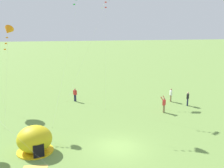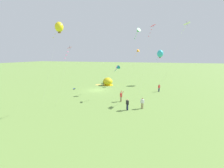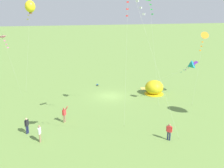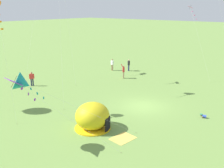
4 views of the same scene
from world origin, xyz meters
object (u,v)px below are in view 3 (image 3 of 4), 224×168
Objects in this scene: toddler_crawling at (98,85)px; person_center_field at (27,125)px; person_with_toddler at (169,131)px; kite_teal at (190,66)px; person_near_tent at (40,133)px; kite_pink at (4,41)px; kite_yellow at (30,6)px; popup_tent at (154,88)px; person_flying_kite at (64,114)px; kite_purple at (193,64)px; kite_orange at (204,37)px.

toddler_crawling is 17.86m from person_center_field.
person_with_toddler is 0.24× the size of kite_teal.
person_near_tent is 13.10m from kite_pink.
person_center_field is 0.24× the size of kite_teal.
person_with_toddler is (-13.46, 4.55, 0.00)m from person_center_field.
person_near_tent is at bearing 93.09° from kite_yellow.
kite_yellow is (16.72, -2.49, 11.46)m from popup_tent.
popup_tent is at bearing -18.72° from kite_teal.
person_with_toddler is (-3.53, 19.38, 0.79)m from toddler_crawling.
person_flying_kite is 0.32× the size of kite_purple.
kite_purple is (-9.06, -12.11, 3.56)m from person_with_toddler.
kite_yellow is (-0.59, -11.36, 11.50)m from person_center_field.
person_center_field is at bearing 18.56° from kite_purple.
person_with_toddler reaches higher than toddler_crawling.
kite_yellow reaches higher than person_with_toddler.
toddler_crawling is 14.83m from kite_teal.
kite_yellow is 6.05m from kite_pink.
person_with_toddler is 23.47m from kite_yellow.
kite_teal is (-12.05, 7.54, 4.25)m from toddler_crawling.
toddler_crawling is 0.32× the size of person_with_toddler.
popup_tent is at bearing -70.72° from kite_orange.
kite_orange is 7.84m from kite_teal.
kite_pink is (22.43, -6.56, -0.58)m from kite_orange.
kite_teal is at bearing 147.96° from toddler_crawling.
person_flying_kite is at bearing 16.62° from kite_teal.
kite_teal reaches higher than person_center_field.
kite_pink is (19.80, 0.94, 7.55)m from popup_tent.
kite_orange reaches higher than person_flying_kite.
person_flying_kite is at bearing 64.87° from toddler_crawling.
person_center_field is 0.29× the size of kite_purple.
person_near_tent is at bearing -11.63° from person_with_toddler.
popup_tent is 20.42m from kite_yellow.
kite_pink is at bearing -43.64° from person_flying_kite.
person_flying_kite is at bearing 108.97° from kite_yellow.
kite_yellow is (0.72, -13.41, 11.50)m from person_near_tent.
popup_tent is 6.42m from kite_purple.
person_with_toddler is at bearing 161.32° from person_center_field.
person_with_toddler is at bearing 141.96° from kite_pink.
kite_yellow is at bearing -71.03° from person_flying_kite.
person_with_toddler is 0.18× the size of kite_pink.
person_center_field is at bearing 56.21° from toddler_crawling.
kite_orange is at bearing -169.60° from person_near_tent.
person_flying_kite is 0.14× the size of kite_yellow.
kite_yellow reaches higher than kite_purple.
kite_teal is 23.20m from kite_yellow.
popup_tent is 19.36m from person_near_tent.
person_near_tent is (2.53, 3.93, -0.03)m from person_flying_kite.
kite_purple is at bearing 179.15° from kite_pink.
person_with_toddler is at bearing 53.20° from kite_purple.
kite_teal is (-2.04, -5.92, -4.71)m from kite_orange.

